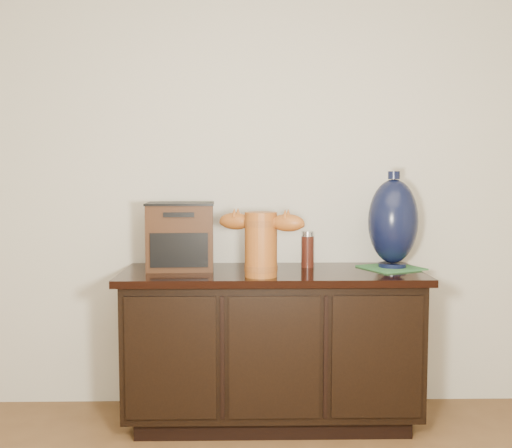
{
  "coord_description": "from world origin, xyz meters",
  "views": [
    {
      "loc": [
        -0.13,
        -0.66,
        1.22
      ],
      "look_at": [
        -0.08,
        2.18,
        0.99
      ],
      "focal_mm": 42.0,
      "sensor_mm": 36.0,
      "label": 1
    }
  ],
  "objects_px": {
    "terracotta_vessel": "(261,240)",
    "lamp_base": "(393,222)",
    "sideboard": "(272,345)",
    "tv_radio": "(181,236)",
    "spray_can": "(308,250)"
  },
  "relations": [
    {
      "from": "tv_radio",
      "to": "spray_can",
      "type": "xyz_separation_m",
      "value": [
        0.64,
        0.04,
        -0.07
      ]
    },
    {
      "from": "sideboard",
      "to": "tv_radio",
      "type": "bearing_deg",
      "value": 170.99
    },
    {
      "from": "sideboard",
      "to": "lamp_base",
      "type": "bearing_deg",
      "value": 6.14
    },
    {
      "from": "terracotta_vessel",
      "to": "lamp_base",
      "type": "relative_size",
      "value": 0.86
    },
    {
      "from": "tv_radio",
      "to": "spray_can",
      "type": "bearing_deg",
      "value": 1.32
    },
    {
      "from": "terracotta_vessel",
      "to": "lamp_base",
      "type": "height_order",
      "value": "lamp_base"
    },
    {
      "from": "tv_radio",
      "to": "lamp_base",
      "type": "distance_m",
      "value": 1.06
    },
    {
      "from": "tv_radio",
      "to": "lamp_base",
      "type": "height_order",
      "value": "lamp_base"
    },
    {
      "from": "sideboard",
      "to": "tv_radio",
      "type": "distance_m",
      "value": 0.7
    },
    {
      "from": "sideboard",
      "to": "tv_radio",
      "type": "height_order",
      "value": "tv_radio"
    },
    {
      "from": "sideboard",
      "to": "terracotta_vessel",
      "type": "bearing_deg",
      "value": -109.38
    },
    {
      "from": "spray_can",
      "to": "lamp_base",
      "type": "bearing_deg",
      "value": -6.57
    },
    {
      "from": "sideboard",
      "to": "spray_can",
      "type": "bearing_deg",
      "value": 31.4
    },
    {
      "from": "tv_radio",
      "to": "spray_can",
      "type": "relative_size",
      "value": 1.86
    },
    {
      "from": "sideboard",
      "to": "tv_radio",
      "type": "relative_size",
      "value": 4.27
    }
  ]
}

